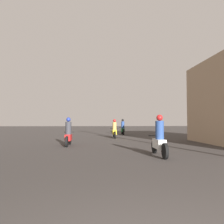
% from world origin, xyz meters
% --- Properties ---
extents(motorcycle_white, '(0.60, 2.03, 1.58)m').
position_xyz_m(motorcycle_white, '(1.79, 6.85, 0.62)').
color(motorcycle_white, black).
rests_on(motorcycle_white, ground_plane).
extents(motorcycle_red, '(0.60, 1.83, 1.55)m').
position_xyz_m(motorcycle_red, '(-2.17, 10.65, 0.62)').
color(motorcycle_red, black).
rests_on(motorcycle_red, ground_plane).
extents(motorcycle_yellow, '(0.60, 1.83, 1.50)m').
position_xyz_m(motorcycle_yellow, '(0.75, 16.01, 0.60)').
color(motorcycle_yellow, black).
rests_on(motorcycle_yellow, ground_plane).
extents(motorcycle_green, '(0.60, 1.93, 1.57)m').
position_xyz_m(motorcycle_green, '(1.89, 20.19, 0.62)').
color(motorcycle_green, black).
rests_on(motorcycle_green, ground_plane).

